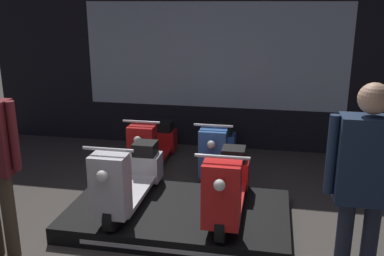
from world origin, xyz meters
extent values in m
cube|color=black|center=(0.00, 3.64, 1.60)|extent=(7.78, 0.08, 3.20)
cube|color=silver|center=(0.00, 3.60, 1.55)|extent=(4.28, 0.01, 1.70)
cube|color=black|center=(0.00, 0.92, 0.09)|extent=(2.44, 1.43, 0.19)
cube|color=silver|center=(0.00, 0.20, 0.08)|extent=(1.71, 0.01, 0.05)
cylinder|color=black|center=(-0.55, 0.31, 0.33)|extent=(0.09, 0.29, 0.29)
cylinder|color=black|center=(-0.55, 1.53, 0.33)|extent=(0.09, 0.29, 0.29)
cube|color=#BCBCC1|center=(-0.55, 0.92, 0.32)|extent=(0.34, 1.13, 0.05)
cube|color=#BCBCC1|center=(-0.55, 0.33, 0.66)|extent=(0.36, 0.26, 0.64)
cube|color=#BCBCC1|center=(-0.55, 1.51, 0.40)|extent=(0.37, 0.30, 0.33)
cube|color=black|center=(-0.55, 1.50, 0.65)|extent=(0.27, 0.27, 0.16)
cylinder|color=silver|center=(-0.55, 0.33, 1.04)|extent=(0.51, 0.03, 0.03)
sphere|color=white|center=(-0.55, 0.15, 0.84)|extent=(0.11, 0.11, 0.11)
cylinder|color=black|center=(0.55, 0.31, 0.33)|extent=(0.09, 0.29, 0.29)
cylinder|color=black|center=(0.55, 1.53, 0.33)|extent=(0.09, 0.29, 0.29)
cube|color=red|center=(0.55, 0.92, 0.32)|extent=(0.34, 1.13, 0.05)
cube|color=red|center=(0.55, 0.33, 0.66)|extent=(0.36, 0.26, 0.64)
cube|color=red|center=(0.55, 1.51, 0.40)|extent=(0.37, 0.30, 0.33)
cube|color=black|center=(0.55, 1.50, 0.65)|extent=(0.27, 0.27, 0.16)
cylinder|color=silver|center=(0.55, 0.33, 1.04)|extent=(0.51, 0.03, 0.03)
sphere|color=white|center=(0.55, 0.15, 0.84)|extent=(0.11, 0.11, 0.11)
cylinder|color=black|center=(-0.73, 1.94, 0.14)|extent=(0.09, 0.29, 0.29)
cylinder|color=black|center=(-0.73, 3.16, 0.14)|extent=(0.09, 0.29, 0.29)
cube|color=red|center=(-0.73, 2.55, 0.13)|extent=(0.34, 1.13, 0.05)
cube|color=red|center=(-0.73, 1.96, 0.48)|extent=(0.36, 0.26, 0.64)
cube|color=red|center=(-0.73, 3.13, 0.22)|extent=(0.37, 0.30, 0.33)
cube|color=black|center=(-0.73, 3.13, 0.46)|extent=(0.27, 0.27, 0.16)
cylinder|color=silver|center=(-0.73, 1.95, 0.86)|extent=(0.51, 0.03, 0.03)
sphere|color=white|center=(-0.73, 1.77, 0.66)|extent=(0.11, 0.11, 0.11)
cylinder|color=black|center=(0.24, 1.94, 0.14)|extent=(0.09, 0.29, 0.29)
cylinder|color=black|center=(0.24, 3.16, 0.14)|extent=(0.09, 0.29, 0.29)
cube|color=#386BBC|center=(0.24, 2.55, 0.13)|extent=(0.34, 1.13, 0.05)
cube|color=#386BBC|center=(0.24, 1.96, 0.48)|extent=(0.36, 0.26, 0.64)
cube|color=#386BBC|center=(0.24, 3.13, 0.22)|extent=(0.37, 0.30, 0.33)
cube|color=black|center=(0.24, 3.13, 0.46)|extent=(0.27, 0.27, 0.16)
cylinder|color=silver|center=(0.24, 1.95, 0.86)|extent=(0.51, 0.03, 0.03)
sphere|color=white|center=(0.24, 1.77, 0.66)|extent=(0.11, 0.11, 0.11)
cylinder|color=#473828|center=(-1.43, -0.04, 0.44)|extent=(0.13, 0.13, 0.87)
cylinder|color=#5B191E|center=(-1.28, -0.04, 1.24)|extent=(0.08, 0.08, 0.64)
cylinder|color=#232838|center=(1.61, -0.04, 0.44)|extent=(0.13, 0.13, 0.88)
cylinder|color=#232838|center=(1.81, -0.04, 0.44)|extent=(0.13, 0.13, 0.88)
cube|color=#1E2D47|center=(1.71, -0.04, 1.23)|extent=(0.44, 0.25, 0.70)
cylinder|color=#1E2D47|center=(1.45, -0.04, 1.26)|extent=(0.08, 0.08, 0.64)
sphere|color=tan|center=(1.71, -0.04, 1.71)|extent=(0.24, 0.24, 0.24)
camera|label=1|loc=(0.97, -3.31, 2.40)|focal=40.00mm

